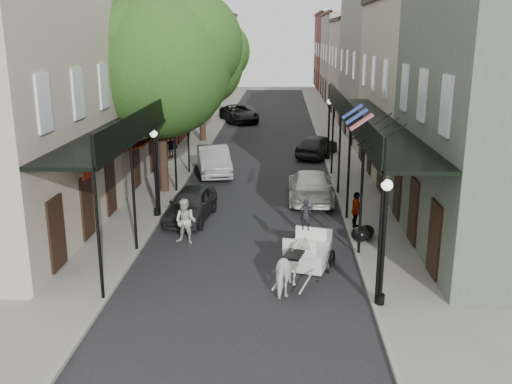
# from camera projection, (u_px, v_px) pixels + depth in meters

# --- Properties ---
(ground) EXTENTS (140.00, 140.00, 0.00)m
(ground) POSITION_uv_depth(u_px,v_px,m) (243.00, 277.00, 18.61)
(ground) COLOR gray
(ground) RESTS_ON ground
(road) EXTENTS (8.00, 90.00, 0.01)m
(road) POSITION_uv_depth(u_px,v_px,m) (264.00, 153.00, 37.86)
(road) COLOR black
(road) RESTS_ON ground
(sidewalk_left) EXTENTS (2.20, 90.00, 0.12)m
(sidewalk_left) POSITION_uv_depth(u_px,v_px,m) (189.00, 152.00, 38.07)
(sidewalk_left) COLOR gray
(sidewalk_left) RESTS_ON ground
(sidewalk_right) EXTENTS (2.20, 90.00, 0.12)m
(sidewalk_right) POSITION_uv_depth(u_px,v_px,m) (339.00, 153.00, 37.62)
(sidewalk_right) COLOR gray
(sidewalk_right) RESTS_ON ground
(building_row_left) EXTENTS (5.00, 80.00, 10.50)m
(building_row_left) POSITION_uv_depth(u_px,v_px,m) (163.00, 65.00, 46.47)
(building_row_left) COLOR #B2A48E
(building_row_left) RESTS_ON ground
(building_row_right) EXTENTS (5.00, 80.00, 10.50)m
(building_row_right) POSITION_uv_depth(u_px,v_px,m) (375.00, 65.00, 45.70)
(building_row_right) COLOR gray
(building_row_right) RESTS_ON ground
(gallery_left) EXTENTS (2.20, 18.05, 4.88)m
(gallery_left) POSITION_uv_depth(u_px,v_px,m) (142.00, 121.00, 24.46)
(gallery_left) COLOR black
(gallery_left) RESTS_ON sidewalk_left
(gallery_right) EXTENTS (2.20, 18.05, 4.88)m
(gallery_right) POSITION_uv_depth(u_px,v_px,m) (367.00, 122.00, 24.03)
(gallery_right) COLOR black
(gallery_right) RESTS_ON sidewalk_right
(tree_near) EXTENTS (7.31, 6.80, 9.63)m
(tree_near) POSITION_uv_depth(u_px,v_px,m) (168.00, 60.00, 26.86)
(tree_near) COLOR #382619
(tree_near) RESTS_ON sidewalk_left
(tree_far) EXTENTS (6.45, 6.00, 8.61)m
(tree_far) POSITION_uv_depth(u_px,v_px,m) (206.00, 61.00, 40.51)
(tree_far) COLOR #382619
(tree_far) RESTS_ON sidewalk_left
(lamppost_right_near) EXTENTS (0.32, 0.32, 3.71)m
(lamppost_right_near) POSITION_uv_depth(u_px,v_px,m) (383.00, 241.00, 15.95)
(lamppost_right_near) COLOR black
(lamppost_right_near) RESTS_ON sidewalk_right
(lamppost_left) EXTENTS (0.32, 0.32, 3.71)m
(lamppost_left) POSITION_uv_depth(u_px,v_px,m) (155.00, 172.00, 24.02)
(lamppost_left) COLOR black
(lamppost_left) RESTS_ON sidewalk_left
(lamppost_right_far) EXTENTS (0.32, 0.32, 3.71)m
(lamppost_right_far) POSITION_uv_depth(u_px,v_px,m) (329.00, 128.00, 35.20)
(lamppost_right_far) COLOR black
(lamppost_right_far) RESTS_ON sidewalk_right
(horse) EXTENTS (1.29, 1.96, 1.52)m
(horse) POSITION_uv_depth(u_px,v_px,m) (293.00, 268.00, 17.37)
(horse) COLOR silver
(horse) RESTS_ON ground
(carriage) EXTENTS (1.96, 2.51, 2.55)m
(carriage) POSITION_uv_depth(u_px,v_px,m) (311.00, 236.00, 19.48)
(carriage) COLOR black
(carriage) RESTS_ON ground
(pedestrian_walking) EXTENTS (0.98, 0.86, 1.73)m
(pedestrian_walking) POSITION_uv_depth(u_px,v_px,m) (186.00, 221.00, 21.37)
(pedestrian_walking) COLOR #B3B4AA
(pedestrian_walking) RESTS_ON ground
(pedestrian_sidewalk_left) EXTENTS (1.15, 1.04, 1.54)m
(pedestrian_sidewalk_left) POSITION_uv_depth(u_px,v_px,m) (170.00, 145.00, 35.85)
(pedestrian_sidewalk_left) COLOR gray
(pedestrian_sidewalk_left) RESTS_ON sidewalk_left
(pedestrian_sidewalk_right) EXTENTS (0.47, 0.92, 1.50)m
(pedestrian_sidewalk_right) POSITION_uv_depth(u_px,v_px,m) (356.00, 210.00, 22.67)
(pedestrian_sidewalk_right) COLOR gray
(pedestrian_sidewalk_right) RESTS_ON sidewalk_right
(car_left_near) EXTENTS (2.04, 4.19, 1.38)m
(car_left_near) POSITION_uv_depth(u_px,v_px,m) (191.00, 204.00, 24.19)
(car_left_near) COLOR black
(car_left_near) RESTS_ON ground
(car_left_mid) EXTENTS (2.60, 5.03, 1.58)m
(car_left_mid) POSITION_uv_depth(u_px,v_px,m) (214.00, 161.00, 31.99)
(car_left_mid) COLOR #97979C
(car_left_mid) RESTS_ON ground
(car_left_far) EXTENTS (4.29, 6.12, 1.55)m
(car_left_far) POSITION_uv_depth(u_px,v_px,m) (239.00, 114.00, 51.13)
(car_left_far) COLOR black
(car_left_far) RESTS_ON ground
(car_right_near) EXTENTS (2.11, 5.09, 1.47)m
(car_right_near) POSITION_uv_depth(u_px,v_px,m) (311.00, 185.00, 26.96)
(car_right_near) COLOR white
(car_right_near) RESTS_ON ground
(car_right_far) EXTENTS (3.24, 4.70, 1.48)m
(car_right_far) POSITION_uv_depth(u_px,v_px,m) (317.00, 146.00, 36.54)
(car_right_far) COLOR black
(car_right_far) RESTS_ON ground
(trash_bags) EXTENTS (0.95, 1.10, 0.58)m
(trash_bags) POSITION_uv_depth(u_px,v_px,m) (363.00, 233.00, 21.52)
(trash_bags) COLOR black
(trash_bags) RESTS_ON sidewalk_right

